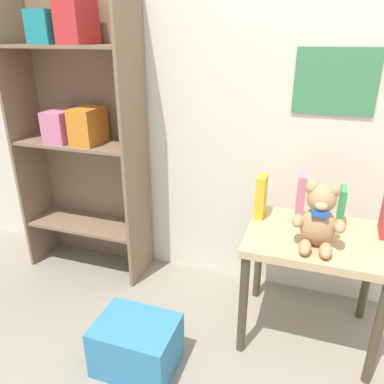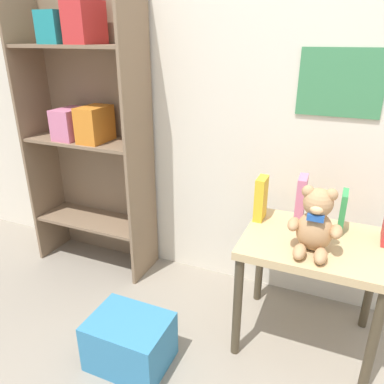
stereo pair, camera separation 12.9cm
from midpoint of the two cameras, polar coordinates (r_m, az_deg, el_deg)
The scene contains 8 objects.
wall_back at distance 1.95m, azimuth 15.17°, elevation 18.57°, with size 4.80×0.07×2.50m.
bookshelf_side at distance 2.26m, azimuth -13.88°, elevation 10.37°, with size 0.73×0.29×1.61m.
display_table at distance 1.78m, azimuth 19.97°, elevation -9.23°, with size 0.61×0.48×0.55m.
teddy_bear at distance 1.60m, azimuth 20.51°, elevation -4.50°, with size 0.21×0.19×0.28m.
book_standing_yellow at distance 1.81m, azimuth 12.47°, elevation -1.00°, with size 0.04×0.10×0.21m, color gold.
book_standing_pink at distance 1.79m, azimuth 18.23°, elevation -1.44°, with size 0.04×0.12×0.24m, color #D17093.
book_standing_green at distance 1.82m, azimuth 23.88°, elevation -2.82°, with size 0.02×0.12×0.19m, color #33934C.
storage_bin at distance 1.79m, azimuth -7.28°, elevation -21.70°, with size 0.35×0.27×0.23m.
Camera 2 is at (0.36, -0.38, 1.36)m, focal length 35.00 mm.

